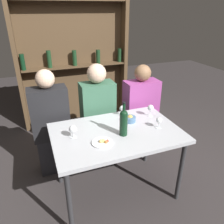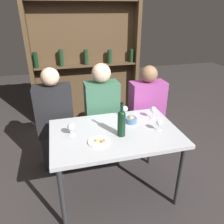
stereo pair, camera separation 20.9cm
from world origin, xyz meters
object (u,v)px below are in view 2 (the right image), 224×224
Objects in this scene: wine_bottle at (122,122)px; snack_bowl at (131,120)px; wine_glass_2 at (159,123)px; seated_person_left at (56,124)px; wine_glass_0 at (125,109)px; wine_glass_3 at (153,110)px; seated_person_right at (146,115)px; wine_glass_1 at (71,127)px; seated_person_center at (102,117)px; food_plate_0 at (99,142)px.

snack_bowl is at bearing 51.94° from wine_bottle.
wine_glass_2 is 0.09× the size of seated_person_left.
seated_person_left reaches higher than wine_glass_0.
seated_person_right is at bearing 75.04° from wine_glass_3.
wine_glass_1 is 0.82m from wine_glass_2.
seated_person_center is (-0.46, 0.42, -0.23)m from wine_glass_3.
seated_person_right is at bearing -0.00° from seated_person_left.
wine_bottle is 0.91m from seated_person_right.
wine_glass_2 is (0.22, -0.37, -0.00)m from wine_glass_0.
wine_bottle is 0.26× the size of seated_person_center.
food_plate_0 is 1.07m from seated_person_right.
wine_glass_3 is 0.11× the size of seated_person_right.
seated_person_center reaches higher than wine_bottle.
food_plate_0 is at bearing -144.61° from snack_bowl.
wine_glass_3 is at bearing -42.32° from seated_person_center.
wine_bottle reaches higher than food_plate_0.
seated_person_right is at bearing 0.00° from seated_person_center.
wine_glass_2 is at bearing -46.24° from snack_bowl.
wine_glass_3 reaches higher than wine_glass_2.
seated_person_right is (0.38, 0.30, -0.26)m from wine_glass_0.
food_plate_0 is at bearing -173.95° from wine_glass_2.
snack_bowl is 0.09× the size of seated_person_center.
seated_person_left is (-0.95, 0.67, -0.23)m from wine_glass_2.
seated_person_left is at bearing 157.46° from wine_glass_3.
wine_glass_1 is at bearing -171.34° from snack_bowl.
seated_person_right is (0.37, 0.46, -0.21)m from snack_bowl.
food_plate_0 is at bearing -40.87° from wine_glass_1.
wine_glass_3 is at bearing 8.52° from snack_bowl.
seated_person_center is at bearing 93.09° from wine_bottle.
seated_person_right reaches higher than wine_bottle.
wine_glass_0 is at bearing 95.50° from snack_bowl.
snack_bowl reaches higher than food_plate_0.
wine_glass_0 is 0.09× the size of seated_person_left.
seated_person_left reaches higher than wine_bottle.
wine_glass_2 is (0.81, -0.12, -0.00)m from wine_glass_1.
wine_glass_2 is 0.73m from seated_person_right.
seated_person_center is (-0.19, 0.30, -0.22)m from wine_glass_0.
seated_person_center is at bearing -0.00° from seated_person_left.
wine_glass_0 is 0.41m from seated_person_center.
seated_person_left is at bearing 116.20° from food_plate_0.
wine_glass_1 is at bearing -150.57° from seated_person_right.
wine_bottle is 0.73m from seated_person_center.
wine_glass_3 is 0.72m from food_plate_0.
seated_person_center is at bearing 113.89° from snack_bowl.
seated_person_left is (-0.75, 0.46, -0.18)m from snack_bowl.
seated_person_center is at bearing 121.26° from wine_glass_2.
wine_bottle is 2.94× the size of wine_glass_2.
wine_glass_1 is 0.87m from wine_glass_3.
snack_bowl is at bearing -31.31° from seated_person_left.
seated_person_center is (-0.04, 0.67, -0.28)m from wine_bottle.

